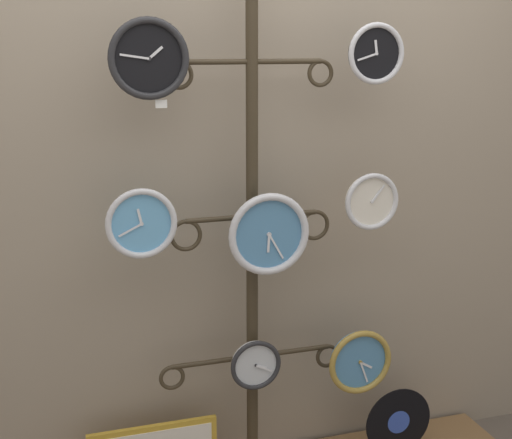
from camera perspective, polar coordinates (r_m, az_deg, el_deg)
name	(u,v)px	position (r m, az deg, el deg)	size (l,w,h in m)	color
shop_wall	(240,142)	(2.81, -1.29, 6.22)	(4.40, 0.04, 2.80)	gray
display_stand	(252,301)	(2.81, -0.31, -6.54)	(0.76, 0.35, 2.02)	#382D1E
clock_top_left	(149,59)	(2.46, -8.59, 12.61)	(0.27, 0.04, 0.27)	black
clock_top_right	(376,54)	(2.72, 9.55, 12.95)	(0.22, 0.04, 0.22)	black
clock_middle_left	(141,223)	(2.53, -9.16, -0.31)	(0.25, 0.04, 0.25)	#60A8DB
clock_middle_center	(269,234)	(2.64, 1.02, -1.17)	(0.31, 0.04, 0.31)	#4C84B2
clock_middle_right	(371,201)	(2.78, 9.20, 1.44)	(0.22, 0.04, 0.22)	silver
clock_bottom_center	(255,365)	(2.83, -0.05, -11.54)	(0.20, 0.04, 0.20)	silver
clock_bottom_right	(360,362)	(2.97, 8.30, -11.19)	(0.27, 0.04, 0.27)	#4C84B2
vinyl_record	(398,422)	(3.21, 11.31, -15.58)	(0.30, 0.01, 0.30)	black
price_tag_upper	(161,104)	(2.47, -7.59, 9.15)	(0.04, 0.00, 0.03)	white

